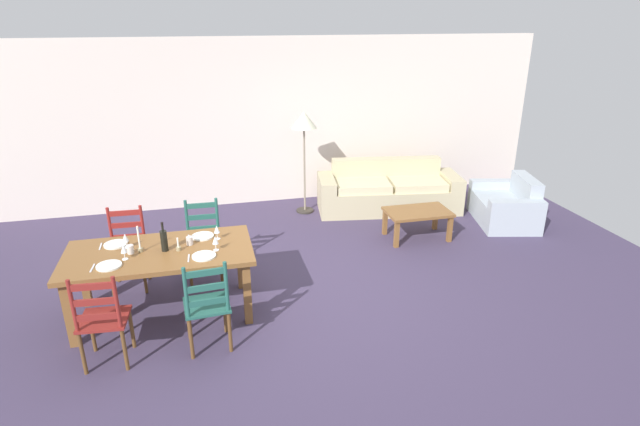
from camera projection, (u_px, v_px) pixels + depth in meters
The scene contains 28 objects.
ground_plane at pixel (305, 294), 5.90m from camera, with size 9.60×9.60×0.02m, color #403550.
wall_far at pixel (262, 122), 8.39m from camera, with size 9.60×0.16×2.70m, color silver.
dining_table at pixel (160, 258), 5.28m from camera, with size 1.90×0.96×0.75m.
dining_chair_near_left at pixel (102, 320), 4.55m from camera, with size 0.45×0.43×0.96m.
dining_chair_near_right at pixel (207, 305), 4.78m from camera, with size 0.45×0.43×0.96m.
dining_chair_far_left at pixel (128, 249), 5.92m from camera, with size 0.44×0.42×0.96m.
dining_chair_far_right at pixel (204, 240), 6.15m from camera, with size 0.43×0.41×0.96m.
dinner_plate_near_left at pixel (109, 266), 4.92m from camera, with size 0.24×0.24×0.02m, color white.
fork_near_left at pixel (92, 268), 4.89m from camera, with size 0.02×0.17×0.01m, color silver.
dinner_plate_near_right at pixel (204, 256), 5.11m from camera, with size 0.24×0.24×0.02m, color white.
fork_near_right at pixel (189, 258), 5.08m from camera, with size 0.02×0.17×0.01m, color silver.
dinner_plate_far_left at pixel (116, 244), 5.37m from camera, with size 0.24×0.24×0.02m, color white.
fork_far_left at pixel (101, 246), 5.34m from camera, with size 0.02×0.17×0.01m, color silver.
dinner_plate_far_right at pixel (203, 236), 5.56m from camera, with size 0.24×0.24×0.02m, color white.
fork_far_right at pixel (189, 238), 5.53m from camera, with size 0.02×0.17×0.01m, color silver.
wine_bottle at pixel (164, 240), 5.21m from camera, with size 0.07×0.07×0.32m.
wine_glass_near_left at pixel (124, 249), 5.02m from camera, with size 0.06×0.06×0.16m.
wine_glass_near_right at pixel (215, 241), 5.21m from camera, with size 0.06×0.06×0.16m.
wine_glass_far_left at pixel (125, 238), 5.27m from camera, with size 0.06×0.06×0.16m.
wine_glass_far_right at pixel (217, 230), 5.47m from camera, with size 0.06×0.06×0.16m.
coffee_cup_primary at pixel (190, 241), 5.37m from camera, with size 0.07×0.07×0.09m, color silver.
coffee_cup_secondary at pixel (130, 249), 5.17m from camera, with size 0.07×0.07×0.09m, color silver.
candle_tall at pixel (140, 244), 5.19m from camera, with size 0.05×0.05×0.29m.
candle_short at pixel (178, 247), 5.24m from camera, with size 0.05×0.05×0.14m.
couch at pixel (388, 192), 8.36m from camera, with size 2.37×1.12×0.80m.
coffee_table at pixel (418, 215), 7.24m from camera, with size 0.90×0.56×0.42m.
armchair_upholstered at pixel (508, 207), 7.84m from camera, with size 1.05×1.31×0.72m.
standing_lamp at pixel (304, 126), 7.82m from camera, with size 0.40×0.40×1.64m.
Camera 1 is at (-1.03, -5.04, 3.04)m, focal length 28.56 mm.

